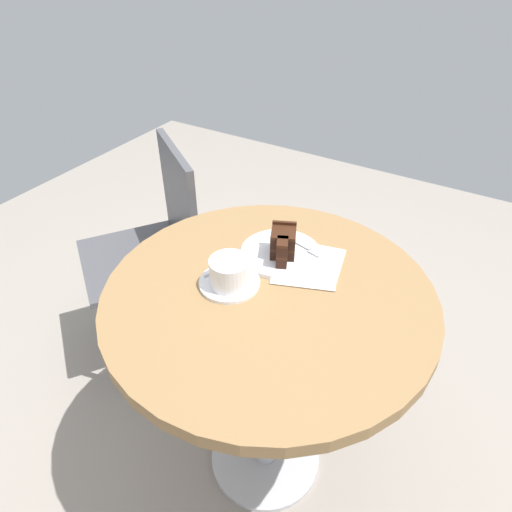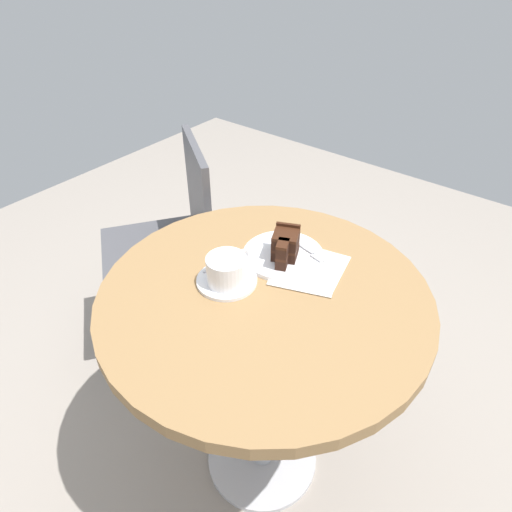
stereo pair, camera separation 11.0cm
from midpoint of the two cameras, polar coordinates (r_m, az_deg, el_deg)
The scene contains 10 objects.
ground_plane at distance 1.64m, azimuth -0.94°, elevation -24.02°, with size 4.40×4.40×0.01m, color gray.
cafe_table at distance 1.14m, azimuth -1.25°, elevation -9.01°, with size 0.78×0.78×0.73m.
saucer at distance 1.08m, azimuth -6.25°, elevation -3.44°, with size 0.14×0.14×0.01m.
coffee_cup at distance 1.05m, azimuth -6.24°, elevation -2.03°, with size 0.13×0.09×0.07m.
teaspoon at distance 1.12m, azimuth -6.32°, elevation -1.51°, with size 0.10×0.05×0.00m.
cake_plate at distance 1.16m, azimuth 0.39°, elevation 0.26°, with size 0.21×0.21×0.01m.
cake_slice at distance 1.13m, azimuth 0.62°, elevation 1.46°, with size 0.11×0.08×0.08m.
fork at distance 1.17m, azimuth 3.46°, elevation 1.04°, with size 0.05×0.14×0.00m.
napkin at distance 1.13m, azimuth 3.58°, elevation -1.22°, with size 0.22×0.20×0.00m.
cafe_chair at distance 1.67m, azimuth -14.06°, elevation 1.95°, with size 0.53×0.53×0.83m.
Camera 1 is at (-0.70, -0.38, 1.43)m, focal length 32.00 mm.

